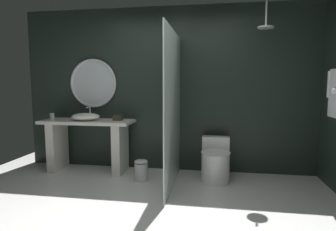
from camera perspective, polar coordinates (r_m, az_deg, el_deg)
ground_plane at (r=3.07m, az=-6.05°, el=-20.82°), size 5.76×5.76×0.00m
back_wall_panel at (r=4.59m, az=0.02°, el=5.19°), size 4.80×0.10×2.60m
vanity_counter at (r=4.71m, az=-15.79°, el=-4.76°), size 1.45×0.55×0.82m
vessel_sink at (r=4.63m, az=-16.27°, el=-0.22°), size 0.44×0.36×0.21m
tumbler_cup at (r=4.90m, az=-22.34°, el=-0.16°), size 0.07×0.07×0.11m
tissue_box at (r=4.50m, az=-10.09°, el=-0.49°), size 0.14×0.10×0.08m
round_wall_mirror at (r=4.86m, az=-14.85°, el=6.30°), size 0.80×0.05×0.80m
shower_glass_panel at (r=3.81m, az=1.00°, el=1.13°), size 0.02×1.45×2.10m
rain_shower_head at (r=4.20m, az=19.11°, el=16.84°), size 0.22×0.22×0.36m
toilet at (r=4.21m, az=9.54°, el=-9.20°), size 0.42×0.59×0.61m
waste_bin at (r=4.19m, az=-5.44°, el=-10.85°), size 0.19×0.19×0.31m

